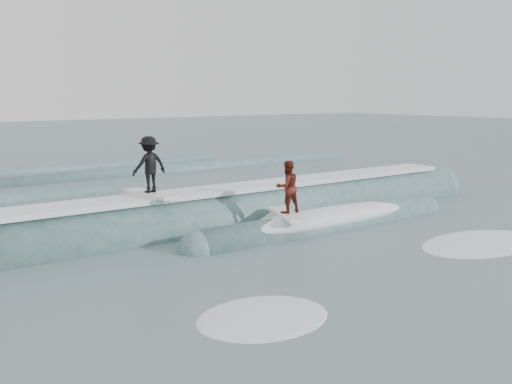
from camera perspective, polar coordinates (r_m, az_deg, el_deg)
ground at (r=13.47m, az=13.33°, el=-7.69°), size 160.00×160.00×0.00m
breaking_wave at (r=17.84m, az=-0.47°, el=-2.96°), size 21.83×3.87×2.17m
surfer_black at (r=16.18m, az=-10.62°, el=2.42°), size 1.07×2.07×1.67m
surfer_red at (r=16.13m, az=3.15°, el=0.10°), size 1.17×2.07×1.59m
whitewater at (r=13.91m, az=23.14°, el=-7.66°), size 12.39×7.13×0.10m
far_swells at (r=27.30m, az=-19.62°, el=0.83°), size 38.89×8.65×0.80m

